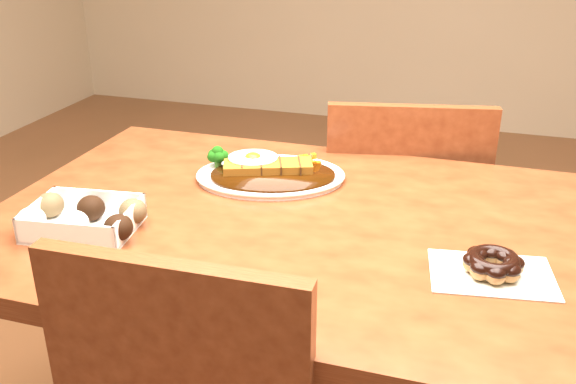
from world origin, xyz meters
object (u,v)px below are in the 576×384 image
(chair_far, at_px, (399,230))
(donut_box, at_px, (83,217))
(pon_de_ring, at_px, (493,264))
(table, at_px, (302,263))
(katsu_curry_plate, at_px, (268,172))

(chair_far, xyz_separation_m, donut_box, (-0.49, -0.70, 0.30))
(pon_de_ring, bearing_deg, donut_box, -175.19)
(chair_far, xyz_separation_m, pon_de_ring, (0.23, -0.64, 0.29))
(chair_far, distance_m, donut_box, 0.91)
(table, bearing_deg, donut_box, -155.63)
(katsu_curry_plate, height_order, pon_de_ring, katsu_curry_plate)
(chair_far, bearing_deg, table, 65.19)
(katsu_curry_plate, bearing_deg, pon_de_ring, -29.57)
(katsu_curry_plate, relative_size, donut_box, 1.63)
(table, height_order, chair_far, chair_far)
(table, relative_size, pon_de_ring, 5.59)
(table, distance_m, pon_de_ring, 0.38)
(katsu_curry_plate, xyz_separation_m, donut_box, (-0.24, -0.33, 0.01))
(table, height_order, donut_box, donut_box)
(donut_box, xyz_separation_m, pon_de_ring, (0.72, 0.06, -0.01))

